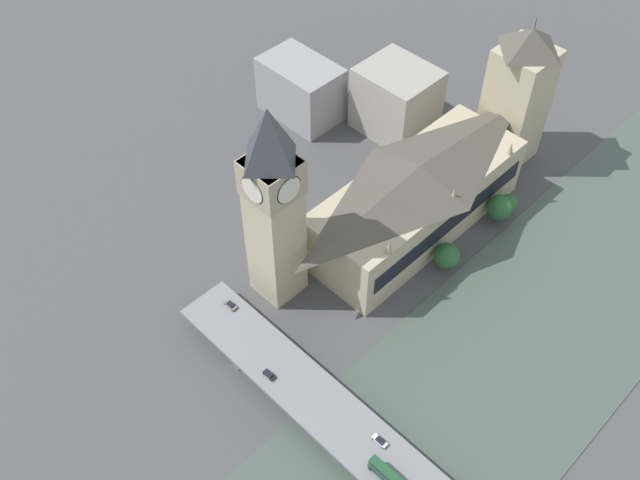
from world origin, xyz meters
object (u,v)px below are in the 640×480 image
at_px(car_northbound_mid, 380,441).
at_px(victoria_tower, 517,96).
at_px(car_northbound_tail, 231,305).
at_px(car_southbound_lead, 269,375).
at_px(road_bridge, 394,471).
at_px(double_decker_bus_lead, 388,475).
at_px(clock_tower, 273,203).
at_px(parliament_hall, 417,197).

bearing_deg(car_northbound_mid, victoria_tower, -69.10).
distance_m(car_northbound_tail, car_southbound_lead, 27.64).
relative_size(road_bridge, double_decker_bus_lead, 13.77).
bearing_deg(road_bridge, double_decker_bus_lead, 98.59).
bearing_deg(clock_tower, road_bridge, 161.57).
relative_size(car_northbound_tail, car_southbound_lead, 1.13).
relative_size(road_bridge, car_southbound_lead, 40.38).
bearing_deg(victoria_tower, clock_tower, 82.70).
relative_size(clock_tower, car_northbound_mid, 15.89).
bearing_deg(parliament_hall, car_northbound_tail, 78.44).
distance_m(car_northbound_mid, car_southbound_lead, 36.31).
distance_m(double_decker_bus_lead, car_southbound_lead, 43.85).
bearing_deg(double_decker_bus_lead, car_southbound_lead, 1.02).
height_order(car_northbound_mid, car_southbound_lead, car_southbound_lead).
bearing_deg(clock_tower, victoria_tower, -97.30).
height_order(road_bridge, car_northbound_tail, car_northbound_tail).
bearing_deg(clock_tower, parliament_hall, -104.78).
relative_size(victoria_tower, car_northbound_mid, 12.81).
relative_size(parliament_hall, car_southbound_lead, 20.70).
height_order(double_decker_bus_lead, car_southbound_lead, double_decker_bus_lead).
height_order(road_bridge, car_southbound_lead, car_southbound_lead).
distance_m(clock_tower, car_southbound_lead, 48.75).
distance_m(road_bridge, car_southbound_lead, 43.52).
bearing_deg(car_southbound_lead, parliament_hall, -81.25).
bearing_deg(car_southbound_lead, car_northbound_tail, -16.95).
height_order(car_northbound_mid, car_northbound_tail, car_northbound_tail).
height_order(clock_tower, double_decker_bus_lead, clock_tower).
xyz_separation_m(clock_tower, car_southbound_lead, (-25.58, 27.10, -31.44)).
bearing_deg(car_southbound_lead, road_bridge, -174.52).
bearing_deg(double_decker_bus_lead, road_bridge, -81.41).
distance_m(victoria_tower, car_southbound_lead, 134.26).
distance_m(road_bridge, car_northbound_tail, 69.86).
bearing_deg(clock_tower, car_northbound_tail, 87.42).
bearing_deg(road_bridge, victoria_tower, -66.60).
xyz_separation_m(victoria_tower, car_northbound_mid, (-47.70, 124.93, -20.08)).
bearing_deg(car_southbound_lead, car_northbound_mid, -168.46).
relative_size(double_decker_bus_lead, car_southbound_lead, 2.93).
xyz_separation_m(clock_tower, car_northbound_tail, (0.86, 19.04, -31.40)).
bearing_deg(road_bridge, parliament_hall, -53.28).
bearing_deg(victoria_tower, parliament_hall, 90.06).
bearing_deg(car_northbound_tail, double_decker_bus_lead, 174.09).
relative_size(car_northbound_mid, car_southbound_lead, 1.16).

